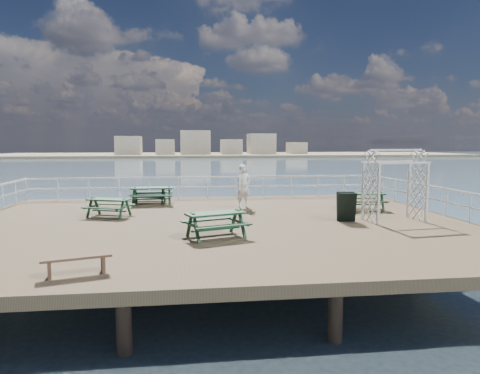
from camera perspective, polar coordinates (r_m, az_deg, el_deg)
name	(u,v)px	position (r m, az deg, el deg)	size (l,w,h in m)	color
ground	(216,226)	(15.44, -3.17, -5.19)	(18.00, 14.00, 0.30)	brown
sea_backdrop	(226,152)	(149.83, -1.93, 4.72)	(300.00, 300.00, 9.20)	#3E5769
railing	(210,190)	(17.81, -3.99, -0.36)	(17.77, 13.76, 1.10)	white
picnic_table_a	(149,192)	(20.76, -12.05, -0.60)	(1.75, 1.47, 0.79)	#153B21
picnic_table_b	(152,192)	(19.93, -11.61, -0.66)	(1.87, 1.52, 0.90)	#153B21
picnic_table_c	(364,198)	(18.74, 16.21, -1.37)	(1.77, 1.48, 0.81)	#153B21
picnic_table_d	(109,204)	(17.14, -17.09, -2.13)	(1.94, 1.75, 0.78)	#153B21
picnic_table_e	(216,219)	(12.84, -3.24, -4.31)	(2.13, 1.92, 0.86)	#153B21
flat_bench_far	(77,261)	(9.94, -20.96, -9.18)	(1.48, 0.74, 0.41)	brown
trellis_arbor	(395,189)	(16.39, 19.91, -0.28)	(2.20, 1.34, 2.60)	white
sandwich_board	(346,207)	(15.84, 13.98, -2.61)	(0.72, 0.59, 1.07)	black
person	(244,186)	(18.47, 0.50, 0.08)	(0.68, 0.45, 1.88)	white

